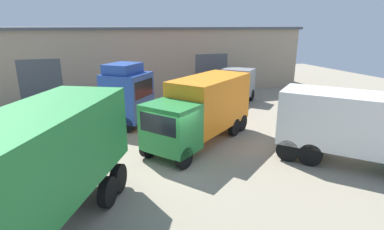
{
  "coord_description": "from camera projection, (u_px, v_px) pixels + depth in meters",
  "views": [
    {
      "loc": [
        -3.08,
        -12.11,
        6.13
      ],
      "look_at": [
        1.56,
        2.24,
        1.6
      ],
      "focal_mm": 28.0,
      "sensor_mm": 36.0,
      "label": 1
    }
  ],
  "objects": [
    {
      "name": "container_trailer_green",
      "position": [
        5.0,
        185.0,
        7.12
      ],
      "size": [
        6.57,
        10.0,
        3.9
      ],
      "rotation": [
        0.0,
        0.0,
        -2.02
      ],
      "color": "#28843D",
      "rests_on": "ground_plane"
    },
    {
      "name": "warehouse_building",
      "position": [
        127.0,
        59.0,
        29.11
      ],
      "size": [
        33.61,
        8.22,
        5.99
      ],
      "color": "tan",
      "rests_on": "ground_plane"
    },
    {
      "name": "tractor_unit_blue",
      "position": [
        120.0,
        97.0,
        18.74
      ],
      "size": [
        6.68,
        6.05,
        3.92
      ],
      "rotation": [
        0.0,
        0.0,
        -0.67
      ],
      "color": "#2347A3",
      "rests_on": "ground_plane"
    },
    {
      "name": "box_truck_green",
      "position": [
        202.0,
        107.0,
        15.96
      ],
      "size": [
        7.07,
        6.29,
        3.45
      ],
      "rotation": [
        0.0,
        0.0,
        -2.47
      ],
      "color": "#28843D",
      "rests_on": "ground_plane"
    },
    {
      "name": "ground_plane",
      "position": [
        175.0,
        165.0,
        13.71
      ],
      "size": [
        60.0,
        60.0,
        0.0
      ],
      "primitive_type": "plane",
      "color": "gray"
    },
    {
      "name": "traffic_cone",
      "position": [
        25.0,
        153.0,
        14.36
      ],
      "size": [
        0.4,
        0.4,
        0.55
      ],
      "color": "black",
      "rests_on": "ground_plane"
    },
    {
      "name": "flatbed_truck_grey",
      "position": [
        234.0,
        87.0,
        24.29
      ],
      "size": [
        6.7,
        6.68,
        2.68
      ],
      "rotation": [
        0.0,
        0.0,
        0.78
      ],
      "color": "gray",
      "rests_on": "ground_plane"
    },
    {
      "name": "box_truck_teal",
      "position": [
        353.0,
        125.0,
        13.33
      ],
      "size": [
        6.18,
        6.35,
        3.28
      ],
      "rotation": [
        0.0,
        0.0,
        -0.82
      ],
      "color": "#197075",
      "rests_on": "ground_plane"
    }
  ]
}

